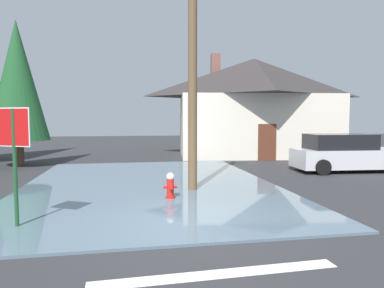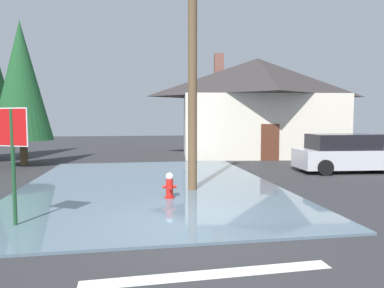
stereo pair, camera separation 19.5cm
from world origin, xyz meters
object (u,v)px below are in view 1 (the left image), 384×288
at_px(stop_sign_near, 14,142).
at_px(utility_pole, 193,46).
at_px(house, 253,105).
at_px(pine_tree_mid_left, 18,81).
at_px(fire_hydrant, 170,187).
at_px(parked_car, 345,154).

distance_m(stop_sign_near, utility_pole, 5.85).
relative_size(house, pine_tree_mid_left, 1.54).
distance_m(fire_hydrant, utility_pole, 4.32).
height_order(fire_hydrant, house, house).
xyz_separation_m(stop_sign_near, house, (10.11, 13.45, 1.36)).
bearing_deg(parked_car, utility_pole, -158.29).
height_order(stop_sign_near, utility_pole, utility_pole).
relative_size(stop_sign_near, parked_car, 0.54).
distance_m(utility_pole, house, 12.05).
xyz_separation_m(stop_sign_near, pine_tree_mid_left, (-2.88, 10.17, 2.29)).
height_order(utility_pole, parked_car, utility_pole).
distance_m(house, pine_tree_mid_left, 13.43).
relative_size(stop_sign_near, utility_pole, 0.29).
height_order(fire_hydrant, utility_pole, utility_pole).
xyz_separation_m(fire_hydrant, pine_tree_mid_left, (-6.30, 8.22, 3.71)).
bearing_deg(parked_car, house, 100.35).
relative_size(fire_hydrant, pine_tree_mid_left, 0.11).
bearing_deg(fire_hydrant, stop_sign_near, -150.24).
xyz_separation_m(stop_sign_near, parked_car, (11.49, 5.89, -1.03)).
height_order(parked_car, pine_tree_mid_left, pine_tree_mid_left).
height_order(utility_pole, house, utility_pole).
relative_size(house, parked_car, 2.30).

